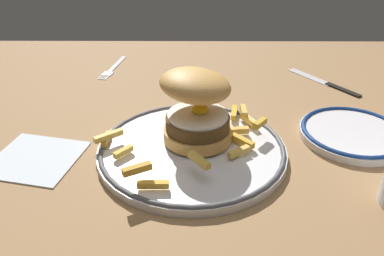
# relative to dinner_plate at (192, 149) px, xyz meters

# --- Properties ---
(ground_plane) EXTENTS (1.33, 1.09, 0.04)m
(ground_plane) POSITION_rel_dinner_plate_xyz_m (0.02, 0.01, -0.03)
(ground_plane) COLOR #967047
(dinner_plate) EXTENTS (0.29, 0.29, 0.02)m
(dinner_plate) POSITION_rel_dinner_plate_xyz_m (0.00, 0.00, 0.00)
(dinner_plate) COLOR silver
(dinner_plate) RESTS_ON ground_plane
(burger) EXTENTS (0.15, 0.15, 0.11)m
(burger) POSITION_rel_dinner_plate_xyz_m (0.01, 0.03, 0.06)
(burger) COLOR gold
(burger) RESTS_ON dinner_plate
(fries_pile) EXTENTS (0.26, 0.23, 0.03)m
(fries_pile) POSITION_rel_dinner_plate_xyz_m (0.01, 0.01, 0.02)
(fries_pile) COLOR #E6B84F
(fries_pile) RESTS_ON dinner_plate
(side_plate) EXTENTS (0.17, 0.17, 0.02)m
(side_plate) POSITION_rel_dinner_plate_xyz_m (0.26, 0.05, -0.00)
(side_plate) COLOR silver
(side_plate) RESTS_ON ground_plane
(fork) EXTENTS (0.04, 0.14, 0.00)m
(fork) POSITION_rel_dinner_plate_xyz_m (-0.18, 0.35, -0.01)
(fork) COLOR silver
(fork) RESTS_ON ground_plane
(knife) EXTENTS (0.12, 0.15, 0.01)m
(knife) POSITION_rel_dinner_plate_xyz_m (0.28, 0.26, -0.01)
(knife) COLOR black
(knife) RESTS_ON ground_plane
(napkin) EXTENTS (0.15, 0.14, 0.00)m
(napkin) POSITION_rel_dinner_plate_xyz_m (-0.23, -0.01, -0.01)
(napkin) COLOR silver
(napkin) RESTS_ON ground_plane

